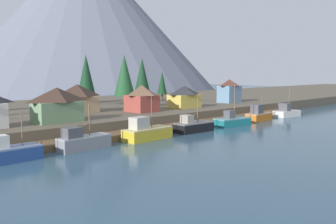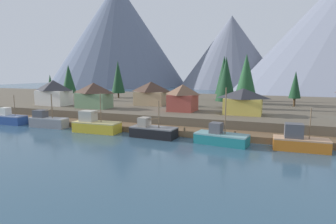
% 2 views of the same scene
% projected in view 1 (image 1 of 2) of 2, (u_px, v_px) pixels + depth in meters
% --- Properties ---
extents(ground_plane, '(400.00, 400.00, 1.00)m').
position_uv_depth(ground_plane, '(121.00, 122.00, 82.08)').
color(ground_plane, '#335166').
extents(dock, '(80.00, 4.00, 1.60)m').
position_uv_depth(dock, '(180.00, 126.00, 69.15)').
color(dock, brown).
rests_on(dock, ground_plane).
extents(shoreline_bank, '(400.00, 56.00, 2.50)m').
position_uv_depth(shoreline_bank, '(91.00, 110.00, 90.43)').
color(shoreline_bank, brown).
rests_on(shoreline_bank, ground_plane).
extents(mountain_east_peak, '(143.89, 143.89, 78.97)m').
position_uv_depth(mountain_east_peak, '(84.00, 18.00, 202.91)').
color(mountain_east_peak, slate).
rests_on(mountain_east_peak, ground_plane).
extents(fishing_boat_blue, '(6.25, 2.67, 5.89)m').
position_uv_depth(fishing_boat_blue, '(12.00, 152.00, 44.16)').
color(fishing_boat_blue, navy).
rests_on(fishing_boat_blue, ground_plane).
extents(fishing_boat_grey, '(7.60, 2.64, 6.36)m').
position_uv_depth(fishing_boat_grey, '(83.00, 141.00, 50.84)').
color(fishing_boat_grey, gray).
rests_on(fishing_boat_grey, ground_plane).
extents(fishing_boat_yellow, '(8.28, 3.34, 6.92)m').
position_uv_depth(fishing_boat_yellow, '(146.00, 132.00, 58.27)').
color(fishing_boat_yellow, gold).
rests_on(fishing_boat_yellow, ground_plane).
extents(fishing_boat_black, '(7.53, 3.35, 5.94)m').
position_uv_depth(fishing_boat_black, '(193.00, 126.00, 65.93)').
color(fishing_boat_black, black).
rests_on(fishing_boat_black, ground_plane).
extents(fishing_boat_teal, '(7.93, 4.04, 8.25)m').
position_uv_depth(fishing_boat_teal, '(232.00, 121.00, 73.37)').
color(fishing_boat_teal, '#196B70').
rests_on(fishing_boat_teal, ground_plane).
extents(fishing_boat_orange, '(7.09, 2.97, 5.75)m').
position_uv_depth(fishing_boat_orange, '(259.00, 115.00, 80.96)').
color(fishing_boat_orange, '#CC6B1E').
rests_on(fishing_boat_orange, ground_plane).
extents(fishing_boat_white, '(7.30, 3.90, 7.21)m').
position_uv_depth(fishing_boat_white, '(286.00, 112.00, 88.50)').
color(fishing_boat_white, silver).
rests_on(fishing_boat_white, ground_plane).
extents(house_blue, '(5.80, 4.27, 6.13)m').
position_uv_depth(house_blue, '(229.00, 91.00, 98.37)').
color(house_blue, '#6689A8').
rests_on(house_blue, shoreline_bank).
extents(house_tan, '(7.60, 5.05, 5.65)m').
position_uv_depth(house_tan, '(78.00, 98.00, 73.67)').
color(house_tan, tan).
rests_on(house_tan, shoreline_bank).
extents(house_red, '(5.44, 5.59, 5.44)m').
position_uv_depth(house_red, '(142.00, 98.00, 75.81)').
color(house_red, '#9E4238').
rests_on(house_red, shoreline_bank).
extents(house_green, '(7.77, 4.39, 5.58)m').
position_uv_depth(house_green, '(57.00, 104.00, 60.18)').
color(house_green, '#6B8E66').
rests_on(house_green, shoreline_bank).
extents(house_yellow, '(7.16, 4.61, 4.92)m').
position_uv_depth(house_yellow, '(184.00, 97.00, 83.85)').
color(house_yellow, gold).
rests_on(house_yellow, shoreline_bank).
extents(conifer_near_right, '(4.47, 4.47, 11.21)m').
position_uv_depth(conifer_near_right, '(142.00, 79.00, 86.34)').
color(conifer_near_right, '#4C3823').
rests_on(conifer_near_right, shoreline_bank).
extents(conifer_mid_left, '(4.70, 4.70, 12.49)m').
position_uv_depth(conifer_mid_left, '(86.00, 76.00, 96.30)').
color(conifer_mid_left, '#4C3823').
rests_on(conifer_mid_left, shoreline_bank).
extents(conifer_mid_right, '(5.37, 5.37, 12.49)m').
position_uv_depth(conifer_mid_right, '(124.00, 75.00, 96.03)').
color(conifer_mid_right, '#4C3823').
rests_on(conifer_mid_right, shoreline_bank).
extents(conifer_back_left, '(2.67, 2.67, 8.17)m').
position_uv_depth(conifer_back_left, '(162.00, 83.00, 102.56)').
color(conifer_back_left, '#4C3823').
rests_on(conifer_back_left, shoreline_bank).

